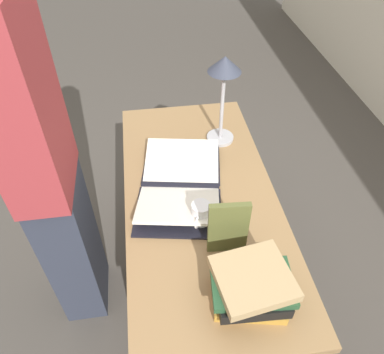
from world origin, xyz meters
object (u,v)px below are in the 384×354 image
(person_reader, at_px, (48,179))
(coffee_mug, at_px, (201,214))
(book_stack_tall, at_px, (251,287))
(reading_lamp, at_px, (224,79))
(book_standing_upright, at_px, (228,228))
(open_book, at_px, (180,184))

(person_reader, bearing_deg, coffee_mug, -107.71)
(coffee_mug, relative_size, person_reader, 0.06)
(book_stack_tall, distance_m, reading_lamp, 0.91)
(book_stack_tall, height_order, book_standing_upright, book_standing_upright)
(reading_lamp, bearing_deg, open_book, -37.69)
(book_standing_upright, bearing_deg, coffee_mug, -147.24)
(book_stack_tall, bearing_deg, person_reader, -127.81)
(person_reader, bearing_deg, book_standing_upright, -116.26)
(book_stack_tall, distance_m, book_standing_upright, 0.22)
(book_stack_tall, bearing_deg, reading_lamp, 174.93)
(open_book, xyz_separation_m, person_reader, (0.02, -0.52, 0.13))
(reading_lamp, bearing_deg, book_standing_upright, -9.58)
(reading_lamp, distance_m, coffee_mug, 0.62)
(book_stack_tall, distance_m, person_reader, 0.87)
(reading_lamp, bearing_deg, book_stack_tall, -5.07)
(open_book, height_order, coffee_mug, coffee_mug)
(open_book, relative_size, reading_lamp, 1.38)
(book_stack_tall, height_order, reading_lamp, reading_lamp)
(open_book, distance_m, reading_lamp, 0.50)
(book_standing_upright, distance_m, coffee_mug, 0.17)
(reading_lamp, xyz_separation_m, coffee_mug, (0.52, -0.19, -0.29))
(coffee_mug, bearing_deg, reading_lamp, 160.32)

